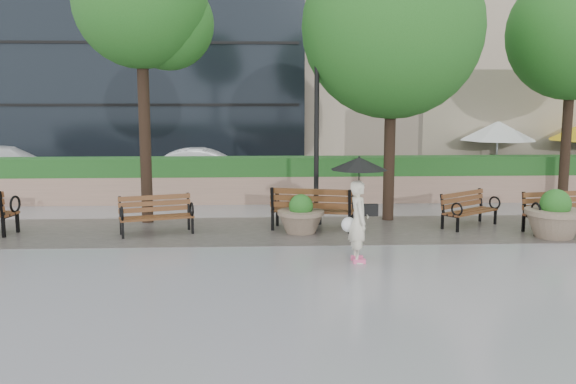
{
  "coord_description": "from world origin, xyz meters",
  "views": [
    {
      "loc": [
        -1.03,
        -11.82,
        3.21
      ],
      "look_at": [
        -0.42,
        1.84,
        1.1
      ],
      "focal_mm": 40.0,
      "sensor_mm": 36.0,
      "label": 1
    }
  ],
  "objects_px": {
    "bench_3": "(469,217)",
    "car_right": "(206,167)",
    "planter_left": "(301,218)",
    "planter_right": "(555,219)",
    "bench_2": "(312,217)",
    "car_left": "(7,167)",
    "bench_1": "(157,223)",
    "pedestrian": "(359,199)",
    "lamppost": "(316,150)",
    "bench_4": "(561,221)"
  },
  "relations": [
    {
      "from": "bench_3",
      "to": "pedestrian",
      "type": "distance_m",
      "value": 4.53
    },
    {
      "from": "planter_left",
      "to": "planter_right",
      "type": "height_order",
      "value": "planter_right"
    },
    {
      "from": "car_right",
      "to": "planter_right",
      "type": "bearing_deg",
      "value": -136.81
    },
    {
      "from": "planter_right",
      "to": "planter_left",
      "type": "bearing_deg",
      "value": 172.7
    },
    {
      "from": "bench_2",
      "to": "planter_left",
      "type": "height_order",
      "value": "bench_2"
    },
    {
      "from": "bench_3",
      "to": "planter_right",
      "type": "relative_size",
      "value": 1.24
    },
    {
      "from": "bench_3",
      "to": "lamppost",
      "type": "bearing_deg",
      "value": 136.76
    },
    {
      "from": "bench_3",
      "to": "pedestrian",
      "type": "xyz_separation_m",
      "value": [
        -3.18,
        -3.07,
        0.97
      ]
    },
    {
      "from": "bench_4",
      "to": "planter_left",
      "type": "relative_size",
      "value": 1.69
    },
    {
      "from": "bench_1",
      "to": "car_left",
      "type": "relative_size",
      "value": 0.35
    },
    {
      "from": "bench_1",
      "to": "bench_3",
      "type": "bearing_deg",
      "value": -13.02
    },
    {
      "from": "bench_2",
      "to": "car_right",
      "type": "xyz_separation_m",
      "value": [
        -3.11,
        7.55,
        0.34
      ]
    },
    {
      "from": "bench_3",
      "to": "planter_left",
      "type": "height_order",
      "value": "planter_left"
    },
    {
      "from": "planter_left",
      "to": "lamppost",
      "type": "bearing_deg",
      "value": 65.98
    },
    {
      "from": "planter_left",
      "to": "car_right",
      "type": "xyz_separation_m",
      "value": [
        -2.82,
        7.86,
        0.29
      ]
    },
    {
      "from": "car_left",
      "to": "car_right",
      "type": "xyz_separation_m",
      "value": [
        6.8,
        0.14,
        -0.07
      ]
    },
    {
      "from": "bench_3",
      "to": "car_right",
      "type": "xyz_separation_m",
      "value": [
        -6.94,
        7.37,
        0.4
      ]
    },
    {
      "from": "bench_3",
      "to": "car_right",
      "type": "bearing_deg",
      "value": 97.63
    },
    {
      "from": "car_right",
      "to": "pedestrian",
      "type": "xyz_separation_m",
      "value": [
        3.76,
        -10.44,
        0.57
      ]
    },
    {
      "from": "bench_2",
      "to": "car_left",
      "type": "distance_m",
      "value": 12.38
    },
    {
      "from": "bench_2",
      "to": "lamppost",
      "type": "distance_m",
      "value": 1.69
    },
    {
      "from": "planter_right",
      "to": "car_left",
      "type": "height_order",
      "value": "car_left"
    },
    {
      "from": "car_left",
      "to": "car_right",
      "type": "distance_m",
      "value": 6.8
    },
    {
      "from": "planter_right",
      "to": "bench_4",
      "type": "bearing_deg",
      "value": 51.52
    },
    {
      "from": "bench_3",
      "to": "car_left",
      "type": "distance_m",
      "value": 15.53
    },
    {
      "from": "pedestrian",
      "to": "car_left",
      "type": "bearing_deg",
      "value": 43.68
    },
    {
      "from": "bench_2",
      "to": "bench_4",
      "type": "bearing_deg",
      "value": -171.64
    },
    {
      "from": "bench_1",
      "to": "planter_right",
      "type": "bearing_deg",
      "value": -21.44
    },
    {
      "from": "bench_1",
      "to": "bench_4",
      "type": "distance_m",
      "value": 9.37
    },
    {
      "from": "lamppost",
      "to": "car_right",
      "type": "bearing_deg",
      "value": 115.37
    },
    {
      "from": "bench_1",
      "to": "planter_left",
      "type": "relative_size",
      "value": 1.62
    },
    {
      "from": "car_left",
      "to": "pedestrian",
      "type": "xyz_separation_m",
      "value": [
        10.55,
        -10.3,
        0.51
      ]
    },
    {
      "from": "bench_2",
      "to": "planter_left",
      "type": "distance_m",
      "value": 0.43
    },
    {
      "from": "planter_right",
      "to": "lamppost",
      "type": "relative_size",
      "value": 0.31
    },
    {
      "from": "lamppost",
      "to": "car_left",
      "type": "xyz_separation_m",
      "value": [
        -10.06,
        6.74,
        -1.13
      ]
    },
    {
      "from": "bench_1",
      "to": "car_right",
      "type": "bearing_deg",
      "value": 69.53
    },
    {
      "from": "bench_2",
      "to": "car_right",
      "type": "height_order",
      "value": "car_right"
    },
    {
      "from": "bench_4",
      "to": "pedestrian",
      "type": "xyz_separation_m",
      "value": [
        -5.12,
        -2.35,
        0.94
      ]
    },
    {
      "from": "bench_1",
      "to": "planter_left",
      "type": "distance_m",
      "value": 3.32
    },
    {
      "from": "planter_right",
      "to": "car_left",
      "type": "xyz_separation_m",
      "value": [
        -15.27,
        8.45,
        0.29
      ]
    },
    {
      "from": "lamppost",
      "to": "bench_4",
      "type": "bearing_deg",
      "value": -12.12
    },
    {
      "from": "bench_2",
      "to": "pedestrian",
      "type": "bearing_deg",
      "value": 116.19
    },
    {
      "from": "bench_2",
      "to": "planter_right",
      "type": "xyz_separation_m",
      "value": [
        5.36,
        -1.03,
        0.12
      ]
    },
    {
      "from": "car_left",
      "to": "car_right",
      "type": "relative_size",
      "value": 1.26
    },
    {
      "from": "planter_right",
      "to": "pedestrian",
      "type": "bearing_deg",
      "value": -158.55
    },
    {
      "from": "car_left",
      "to": "bench_4",
      "type": "bearing_deg",
      "value": -131.03
    },
    {
      "from": "planter_left",
      "to": "car_right",
      "type": "height_order",
      "value": "car_right"
    },
    {
      "from": "bench_4",
      "to": "car_left",
      "type": "distance_m",
      "value": 17.57
    },
    {
      "from": "pedestrian",
      "to": "car_right",
      "type": "bearing_deg",
      "value": 17.77
    },
    {
      "from": "car_right",
      "to": "planter_left",
      "type": "bearing_deg",
      "value": -161.7
    }
  ]
}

